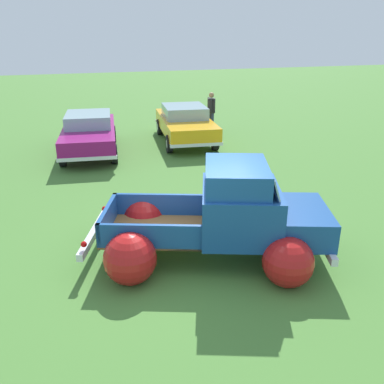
% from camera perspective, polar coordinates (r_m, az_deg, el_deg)
% --- Properties ---
extents(ground_plane, '(80.00, 80.00, 0.00)m').
position_cam_1_polar(ground_plane, '(8.37, 1.93, -8.76)').
color(ground_plane, '#477A33').
extents(vintage_pickup_truck, '(5.00, 3.87, 1.96)m').
position_cam_1_polar(vintage_pickup_truck, '(8.03, 4.77, -4.11)').
color(vintage_pickup_truck, black).
rests_on(vintage_pickup_truck, ground).
extents(show_car_0, '(2.43, 4.86, 1.43)m').
position_cam_1_polar(show_car_0, '(15.60, -14.08, 8.13)').
color(show_car_0, black).
rests_on(show_car_0, ground).
extents(show_car_1, '(2.43, 4.77, 1.43)m').
position_cam_1_polar(show_car_1, '(16.73, -0.96, 9.64)').
color(show_car_1, black).
rests_on(show_car_1, ground).
extents(spectator_1, '(0.41, 0.54, 1.73)m').
position_cam_1_polar(spectator_1, '(18.43, 2.69, 11.37)').
color(spectator_1, navy).
rests_on(spectator_1, ground).
extents(lane_cone_0, '(0.36, 0.36, 0.63)m').
position_cam_1_polar(lane_cone_0, '(11.20, 3.14, 1.03)').
color(lane_cone_0, black).
rests_on(lane_cone_0, ground).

